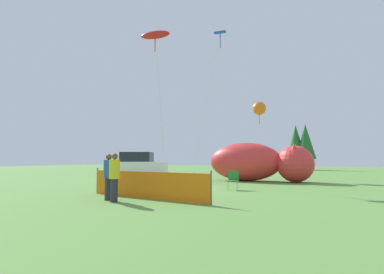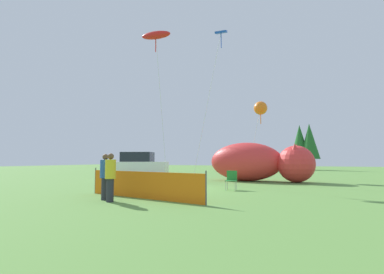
{
  "view_description": "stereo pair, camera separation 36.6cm",
  "coord_description": "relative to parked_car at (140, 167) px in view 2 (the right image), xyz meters",
  "views": [
    {
      "loc": [
        7.09,
        -14.21,
        1.54
      ],
      "look_at": [
        -0.85,
        3.79,
        3.03
      ],
      "focal_mm": 28.0,
      "sensor_mm": 36.0,
      "label": 1
    },
    {
      "loc": [
        7.42,
        -14.06,
        1.54
      ],
      "look_at": [
        -0.85,
        3.79,
        3.03
      ],
      "focal_mm": 28.0,
      "sensor_mm": 36.0,
      "label": 2
    }
  ],
  "objects": [
    {
      "name": "inflatable_cat",
      "position": [
        7.54,
        3.68,
        0.27
      ],
      "size": [
        7.35,
        2.84,
        2.77
      ],
      "rotation": [
        0.0,
        0.0,
        -0.01
      ],
      "color": "red",
      "rests_on": "ground"
    },
    {
      "name": "horizon_tree_east",
      "position": [
        9.49,
        29.68,
        3.2
      ],
      "size": [
        2.88,
        2.88,
        6.87
      ],
      "color": "brown",
      "rests_on": "ground"
    },
    {
      "name": "kite_blue_box",
      "position": [
        4.55,
        4.44,
        10.43
      ],
      "size": [
        2.69,
        1.27,
        12.0
      ],
      "color": "silver",
      "rests_on": "ground"
    },
    {
      "name": "horizon_tree_west",
      "position": [
        8.1,
        30.05,
        3.15
      ],
      "size": [
        2.84,
        2.84,
        6.79
      ],
      "color": "brown",
      "rests_on": "ground"
    },
    {
      "name": "kite_orange_flower",
      "position": [
        7.2,
        6.6,
        4.72
      ],
      "size": [
        1.5,
        1.82,
        6.29
      ],
      "color": "silver",
      "rests_on": "ground"
    },
    {
      "name": "kite_red_lizard",
      "position": [
        0.45,
        1.27,
        9.96
      ],
      "size": [
        2.74,
        2.15,
        11.51
      ],
      "color": "silver",
      "rests_on": "ground"
    },
    {
      "name": "spectator_in_blue_shirt",
      "position": [
        4.92,
        -8.92,
        -0.04
      ],
      "size": [
        0.39,
        0.39,
        1.77
      ],
      "color": "#2D2D38",
      "rests_on": "ground"
    },
    {
      "name": "parked_car",
      "position": [
        0.0,
        0.0,
        0.0
      ],
      "size": [
        4.17,
        2.92,
        2.07
      ],
      "rotation": [
        0.0,
        0.0,
        0.35
      ],
      "color": "white",
      "rests_on": "ground"
    },
    {
      "name": "safety_fence",
      "position": [
        5.42,
        -7.58,
        -0.48
      ],
      "size": [
        6.01,
        1.22,
        1.17
      ],
      "rotation": [
        0.0,
        0.0,
        -0.19
      ],
      "color": "orange",
      "rests_on": "ground"
    },
    {
      "name": "spectator_in_white_shirt",
      "position": [
        4.38,
        -8.58,
        -0.05
      ],
      "size": [
        0.38,
        0.38,
        1.76
      ],
      "color": "#2D2D38",
      "rests_on": "ground"
    },
    {
      "name": "ground_plane",
      "position": [
        4.86,
        -3.62,
        -1.01
      ],
      "size": [
        120.0,
        120.0,
        0.0
      ],
      "primitive_type": "plane",
      "color": "#609342"
    },
    {
      "name": "folding_chair",
      "position": [
        7.64,
        -2.87,
        -0.45
      ],
      "size": [
        0.63,
        0.63,
        0.97
      ],
      "rotation": [
        0.0,
        0.0,
        -1.43
      ],
      "color": "#267F33",
      "rests_on": "ground"
    }
  ]
}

